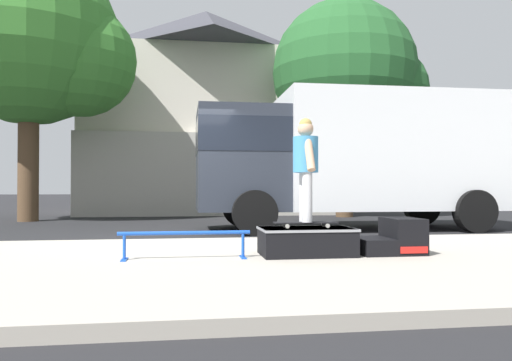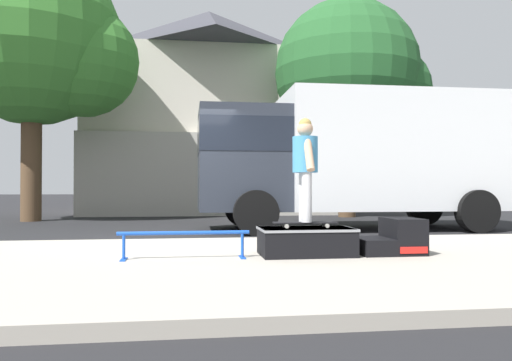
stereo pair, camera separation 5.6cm
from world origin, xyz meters
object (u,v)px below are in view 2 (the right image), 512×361
at_px(skateboard, 305,223).
at_px(street_tree_neighbour, 355,77).
at_px(kicker_ramp, 393,239).
at_px(box_truck, 350,155).
at_px(skater_kid, 305,161).
at_px(grind_rail, 184,238).
at_px(street_tree_main, 43,43).
at_px(skate_box, 306,240).

xyz_separation_m(skateboard, street_tree_neighbour, (3.96, 9.60, 4.07)).
distance_m(kicker_ramp, box_truck, 5.25).
bearing_deg(skater_kid, grind_rail, -174.87).
xyz_separation_m(street_tree_main, street_tree_neighbour, (9.52, 0.78, -0.49)).
xyz_separation_m(skater_kid, street_tree_main, (-5.55, 8.82, 3.81)).
distance_m(skate_box, street_tree_neighbour, 11.26).
height_order(grind_rail, skater_kid, skater_kid).
relative_size(box_truck, street_tree_neighbour, 0.98).
bearing_deg(kicker_ramp, box_truck, 77.35).
relative_size(kicker_ramp, street_tree_neighbour, 0.11).
distance_m(skate_box, kicker_ramp, 1.12).
bearing_deg(kicker_ramp, skate_box, 179.98).
distance_m(box_truck, street_tree_neighbour, 5.77).
height_order(grind_rail, street_tree_neighbour, street_tree_neighbour).
bearing_deg(skater_kid, box_truck, 65.61).
height_order(kicker_ramp, skateboard, kicker_ramp).
distance_m(grind_rail, box_truck, 6.39).
bearing_deg(grind_rail, street_tree_main, 114.57).
relative_size(skateboard, skater_kid, 0.61).
relative_size(kicker_ramp, grind_rail, 0.52).
xyz_separation_m(kicker_ramp, skater_kid, (-1.12, 0.03, 0.97)).
distance_m(kicker_ramp, skater_kid, 1.48).
bearing_deg(street_tree_neighbour, kicker_ramp, -106.48).
relative_size(grind_rail, street_tree_neighbour, 0.21).
distance_m(skate_box, skater_kid, 0.97).
bearing_deg(skater_kid, street_tree_neighbour, 67.56).
height_order(skater_kid, street_tree_main, street_tree_main).
height_order(kicker_ramp, skater_kid, skater_kid).
bearing_deg(skateboard, grind_rail, -174.87).
xyz_separation_m(skateboard, skater_kid, (0.00, -0.00, 0.76)).
relative_size(kicker_ramp, street_tree_main, 0.10).
height_order(skate_box, skater_kid, skater_kid).
relative_size(grind_rail, street_tree_main, 0.20).
bearing_deg(skateboard, box_truck, 65.61).
bearing_deg(skater_kid, street_tree_main, 122.22).
bearing_deg(kicker_ramp, grind_rail, -177.71).
relative_size(skateboard, street_tree_main, 0.10).
distance_m(grind_rail, street_tree_main, 10.91).
relative_size(skateboard, street_tree_neighbour, 0.11).
distance_m(kicker_ramp, street_tree_main, 12.06).
distance_m(skateboard, street_tree_main, 11.38).
relative_size(street_tree_main, street_tree_neighbour, 1.09).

